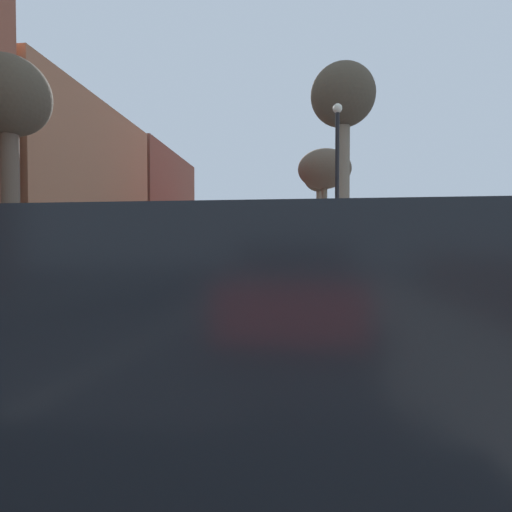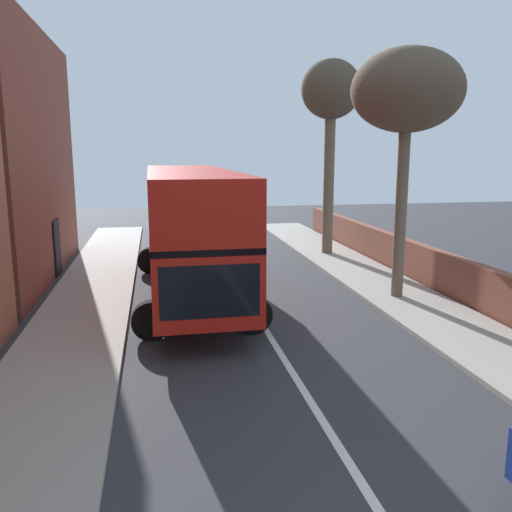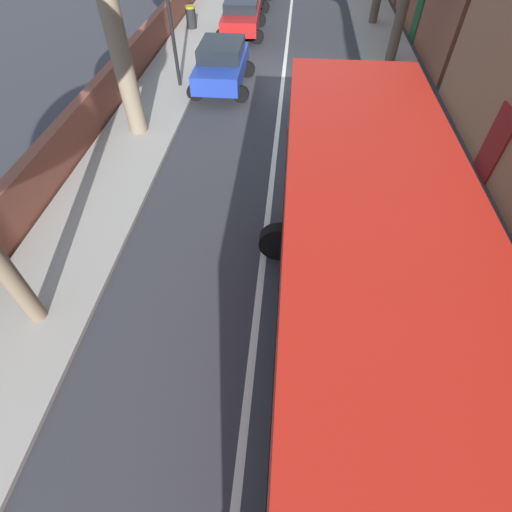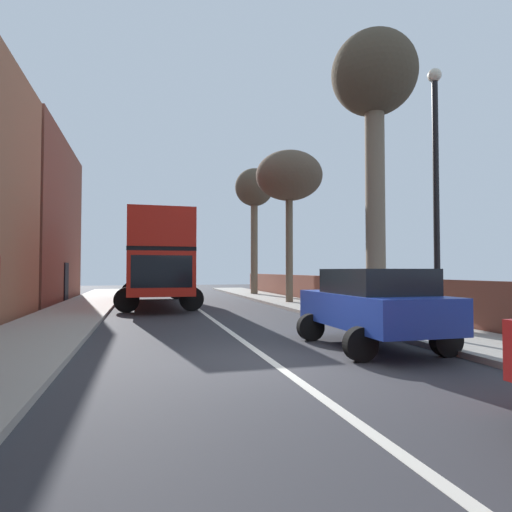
% 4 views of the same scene
% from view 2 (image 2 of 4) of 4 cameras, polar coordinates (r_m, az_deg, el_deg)
% --- Properties ---
extents(double_decker_bus, '(3.64, 11.19, 4.06)m').
position_cam_2_polar(double_decker_bus, '(17.01, -7.02, 3.30)').
color(double_decker_bus, red).
rests_on(double_decker_bus, ground).
extents(street_tree_right_1, '(3.33, 3.33, 7.52)m').
position_cam_2_polar(street_tree_right_1, '(17.18, 15.75, 16.30)').
color(street_tree_right_1, brown).
rests_on(street_tree_right_1, sidewalk_right).
extents(street_tree_right_5, '(2.57, 2.57, 8.38)m').
position_cam_2_polar(street_tree_right_5, '(24.19, 7.97, 16.44)').
color(street_tree_right_5, brown).
rests_on(street_tree_right_5, sidewalk_right).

